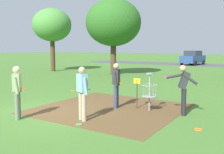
# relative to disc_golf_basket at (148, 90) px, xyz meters

# --- Properties ---
(ground_plane) EXTENTS (160.00, 160.00, 0.00)m
(ground_plane) POSITION_rel_disc_golf_basket_xyz_m (-3.06, -2.20, -0.75)
(ground_plane) COLOR #47752D
(dirt_tee_pad) EXTENTS (5.11, 4.97, 0.01)m
(dirt_tee_pad) POSITION_rel_disc_golf_basket_xyz_m (-1.35, -0.45, -0.75)
(dirt_tee_pad) COLOR brown
(dirt_tee_pad) RESTS_ON ground
(disc_golf_basket) EXTENTS (0.98, 0.58, 1.39)m
(disc_golf_basket) POSITION_rel_disc_golf_basket_xyz_m (0.00, 0.00, 0.00)
(disc_golf_basket) COLOR #9E9EA3
(disc_golf_basket) RESTS_ON ground
(player_foreground_watching) EXTENTS (0.44, 0.50, 1.71)m
(player_foreground_watching) POSITION_rel_disc_golf_basket_xyz_m (-1.21, -0.22, 0.21)
(player_foreground_watching) COLOR #384260
(player_foreground_watching) RESTS_ON ground
(player_throwing) EXTENTS (0.45, 0.47, 1.71)m
(player_throwing) POSITION_rel_disc_golf_basket_xyz_m (-3.09, -3.23, 0.21)
(player_throwing) COLOR slate
(player_throwing) RESTS_ON ground
(player_waiting_left) EXTENTS (0.49, 0.45, 1.71)m
(player_waiting_left) POSITION_rel_disc_golf_basket_xyz_m (-1.22, -2.25, 0.21)
(player_waiting_left) COLOR tan
(player_waiting_left) RESTS_ON ground
(player_waiting_right) EXTENTS (1.17, 0.48, 1.71)m
(player_waiting_right) POSITION_rel_disc_golf_basket_xyz_m (1.26, 0.10, 0.23)
(player_waiting_right) COLOR #232328
(player_waiting_right) RESTS_ON ground
(frisbee_near_basket) EXTENTS (0.24, 0.24, 0.02)m
(frisbee_near_basket) POSITION_rel_disc_golf_basket_xyz_m (-5.13, 1.82, -0.74)
(frisbee_near_basket) COLOR orange
(frisbee_near_basket) RESTS_ON ground
(frisbee_mid_grass) EXTENTS (0.23, 0.23, 0.02)m
(frisbee_mid_grass) POSITION_rel_disc_golf_basket_xyz_m (2.12, -1.27, -0.74)
(frisbee_mid_grass) COLOR orange
(frisbee_mid_grass) RESTS_ON ground
(frisbee_far_left) EXTENTS (0.23, 0.23, 0.02)m
(frisbee_far_left) POSITION_rel_disc_golf_basket_xyz_m (-4.50, 2.20, -0.74)
(frisbee_far_left) COLOR white
(frisbee_far_left) RESTS_ON ground
(frisbee_far_right) EXTENTS (0.20, 0.20, 0.02)m
(frisbee_far_right) POSITION_rel_disc_golf_basket_xyz_m (-1.02, -2.69, -0.74)
(frisbee_far_right) COLOR green
(frisbee_far_right) RESTS_ON ground
(tree_mid_center) EXTENTS (4.54, 4.54, 6.23)m
(tree_mid_center) POSITION_rel_disc_golf_basket_xyz_m (-7.56, 9.76, 3.53)
(tree_mid_center) COLOR #4C3823
(tree_mid_center) RESTS_ON ground
(tree_mid_right) EXTENTS (3.66, 3.66, 5.94)m
(tree_mid_right) POSITION_rel_disc_golf_basket_xyz_m (-14.21, 9.46, 3.59)
(tree_mid_right) COLOR #4C3823
(tree_mid_right) RESTS_ON ground
(parking_lot_strip) EXTENTS (36.00, 6.00, 0.01)m
(parking_lot_strip) POSITION_rel_disc_golf_basket_xyz_m (-3.06, 26.02, -0.75)
(parking_lot_strip) COLOR #4C4C51
(parking_lot_strip) RESTS_ON ground
(parked_car_leftmost) EXTENTS (2.41, 4.41, 1.84)m
(parked_car_leftmost) POSITION_rel_disc_golf_basket_xyz_m (-5.22, 25.61, 0.17)
(parked_car_leftmost) COLOR #2D4784
(parked_car_leftmost) RESTS_ON ground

